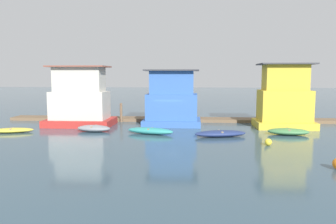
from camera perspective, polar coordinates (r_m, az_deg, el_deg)
ground_plane at (r=30.83m, az=0.14°, el=-2.38°), size 200.00×200.00×0.00m
dock_walkway at (r=34.10m, az=0.56°, el=-1.28°), size 33.80×2.19×0.30m
houseboat_red at (r=31.78m, az=-15.08°, el=1.99°), size 6.14×4.00×5.58m
houseboat_blue at (r=31.02m, az=0.71°, el=1.98°), size 5.40×3.97×5.24m
houseboat_yellow at (r=31.27m, az=19.59°, el=2.00°), size 5.09×3.69×5.77m
dinghy_yellow at (r=29.94m, az=-25.54°, el=-2.89°), size 3.55×2.04×0.39m
dinghy_grey at (r=28.21m, az=-12.80°, el=-2.79°), size 2.98×1.67×0.55m
dinghy_teal at (r=26.37m, az=-3.12°, el=-3.29°), size 4.03×2.04×0.53m
dinghy_navy at (r=25.55m, az=9.11°, el=-3.73°), size 4.23×2.16×0.49m
dinghy_green at (r=27.70m, az=20.21°, el=-3.21°), size 3.32×1.79×0.53m
mooring_post_far_right at (r=33.39m, az=-8.16°, el=-0.12°), size 0.24×0.24×1.91m
buoy_yellow at (r=23.08m, az=17.06°, el=-5.03°), size 0.48×0.48×0.48m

